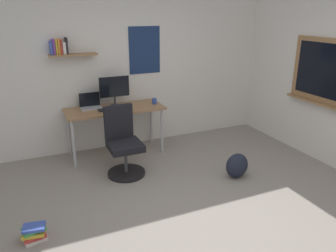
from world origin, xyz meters
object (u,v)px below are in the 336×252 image
coffee_mug (154,101)px  computer_mouse (129,107)px  book_stack_on_floor (34,233)px  laptop (90,105)px  office_chair (123,146)px  monitor_primary (114,89)px  backpack (237,166)px  desk (115,113)px  keyboard (111,109)px

coffee_mug → computer_mouse: bearing=-173.5°
book_stack_on_floor → laptop: bearing=62.3°
book_stack_on_floor → office_chair: bearing=39.9°
laptop → monitor_primary: monitor_primary is taller
computer_mouse → backpack: (1.07, -1.37, -0.59)m
monitor_primary → book_stack_on_floor: bearing=-126.5°
computer_mouse → coffee_mug: coffee_mug is taller
desk → book_stack_on_floor: (-1.32, -1.73, -0.59)m
monitor_primary → keyboard: monitor_primary is taller
office_chair → backpack: bearing=-28.6°
laptop → backpack: 2.35m
monitor_primary → coffee_mug: 0.66m
computer_mouse → book_stack_on_floor: bearing=-132.5°
keyboard → coffee_mug: size_ratio=4.02×
desk → computer_mouse: bearing=-19.7°
office_chair → laptop: 0.96m
office_chair → backpack: 1.57m
backpack → laptop: bearing=135.6°
monitor_primary → keyboard: size_ratio=1.25×
computer_mouse → laptop: bearing=158.1°
monitor_primary → office_chair: bearing=-98.5°
book_stack_on_floor → monitor_primary: bearing=53.5°
monitor_primary → keyboard: (-0.11, -0.17, -0.26)m
laptop → computer_mouse: laptop is taller
office_chair → coffee_mug: (0.72, 0.67, 0.39)m
monitor_primary → computer_mouse: (0.17, -0.17, -0.25)m
office_chair → backpack: office_chair is taller
desk → computer_mouse: size_ratio=14.27×
office_chair → computer_mouse: (0.29, 0.62, 0.36)m
desk → backpack: (1.28, -1.44, -0.50)m
monitor_primary → coffee_mug: monitor_primary is taller
office_chair → coffee_mug: office_chair is taller
keyboard → backpack: bearing=-45.3°
monitor_primary → computer_mouse: bearing=-45.0°
coffee_mug → book_stack_on_floor: bearing=-138.9°
office_chair → book_stack_on_floor: office_chair is taller
desk → keyboard: size_ratio=4.01×
office_chair → book_stack_on_floor: 1.64m
laptop → book_stack_on_floor: laptop is taller
laptop → coffee_mug: bearing=-9.7°
computer_mouse → keyboard: bearing=180.0°
desk → office_chair: office_chair is taller
desk → computer_mouse: 0.24m
desk → monitor_primary: size_ratio=3.20×
office_chair → computer_mouse: size_ratio=9.13×
computer_mouse → backpack: bearing=-51.8°
computer_mouse → desk: bearing=160.3°
backpack → book_stack_on_floor: (-2.60, -0.29, -0.09)m
computer_mouse → coffee_mug: 0.44m
desk → monitor_primary: 0.36m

